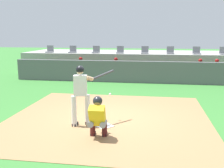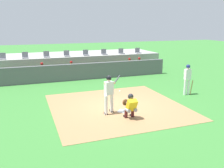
{
  "view_description": "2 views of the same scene",
  "coord_description": "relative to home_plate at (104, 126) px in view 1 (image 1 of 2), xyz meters",
  "views": [
    {
      "loc": [
        1.39,
        -8.19,
        2.72
      ],
      "look_at": [
        0.0,
        0.7,
        1.0
      ],
      "focal_mm": 42.82,
      "sensor_mm": 36.0,
      "label": 1
    },
    {
      "loc": [
        -4.2,
        -10.8,
        4.06
      ],
      "look_at": [
        0.0,
        0.7,
        1.0
      ],
      "focal_mm": 39.11,
      "sensor_mm": 36.0,
      "label": 2
    }
  ],
  "objects": [
    {
      "name": "catcher_crouched",
      "position": [
        -0.01,
        -0.85,
        0.59
      ],
      "size": [
        0.49,
        1.83,
        1.13
      ],
      "color": "gray",
      "rests_on": "ground"
    },
    {
      "name": "stadium_seat_0",
      "position": [
        -5.69,
        10.18,
        1.51
      ],
      "size": [
        0.46,
        0.46,
        0.48
      ],
      "color": "slate",
      "rests_on": "stands_platform"
    },
    {
      "name": "stadium_seat_1",
      "position": [
        -4.06,
        10.18,
        1.51
      ],
      "size": [
        0.46,
        0.46,
        0.48
      ],
      "color": "slate",
      "rests_on": "stands_platform"
    },
    {
      "name": "dirt_infield",
      "position": [
        0.0,
        0.8,
        -0.02
      ],
      "size": [
        6.4,
        6.4,
        0.01
      ],
      "primitive_type": "cube",
      "color": "#9E754C",
      "rests_on": "ground"
    },
    {
      "name": "stadium_seat_5",
      "position": [
        2.44,
        10.18,
        1.51
      ],
      "size": [
        0.46,
        0.46,
        0.48
      ],
      "color": "slate",
      "rests_on": "stands_platform"
    },
    {
      "name": "stadium_seat_3",
      "position": [
        -0.81,
        10.18,
        1.51
      ],
      "size": [
        0.46,
        0.46,
        0.48
      ],
      "color": "slate",
      "rests_on": "stands_platform"
    },
    {
      "name": "dugout_player_0",
      "position": [
        -2.98,
        8.14,
        0.65
      ],
      "size": [
        0.49,
        0.7,
        1.3
      ],
      "color": "#939399",
      "rests_on": "ground"
    },
    {
      "name": "stadium_seat_4",
      "position": [
        0.81,
        10.18,
        1.51
      ],
      "size": [
        0.46,
        0.46,
        0.48
      ],
      "color": "slate",
      "rests_on": "stands_platform"
    },
    {
      "name": "stands_platform",
      "position": [
        0.0,
        11.7,
        0.68
      ],
      "size": [
        15.0,
        4.4,
        1.4
      ],
      "primitive_type": "cube",
      "color": "#9E9E99",
      "rests_on": "ground"
    },
    {
      "name": "stadium_seat_6",
      "position": [
        4.06,
        10.18,
        1.51
      ],
      "size": [
        0.46,
        0.46,
        0.48
      ],
      "color": "slate",
      "rests_on": "stands_platform"
    },
    {
      "name": "ground_plane",
      "position": [
        0.0,
        0.8,
        -0.02
      ],
      "size": [
        80.0,
        80.0,
        0.0
      ],
      "primitive_type": "plane",
      "color": "#387A33"
    },
    {
      "name": "dugout_player_3",
      "position": [
        4.9,
        8.14,
        0.65
      ],
      "size": [
        0.49,
        0.7,
        1.3
      ],
      "color": "#939399",
      "rests_on": "ground"
    },
    {
      "name": "batter_at_plate",
      "position": [
        -0.68,
        0.02,
        1.01
      ],
      "size": [
        1.12,
        1.03,
        1.8
      ],
      "color": "silver",
      "rests_on": "ground"
    },
    {
      "name": "dugout_wall",
      "position": [
        0.0,
        7.3,
        0.58
      ],
      "size": [
        13.0,
        0.3,
        1.2
      ],
      "primitive_type": "cube",
      "color": "#59595E",
      "rests_on": "ground"
    },
    {
      "name": "home_plate",
      "position": [
        0.0,
        0.0,
        0.0
      ],
      "size": [
        0.62,
        0.62,
        0.02
      ],
      "primitive_type": "cube",
      "rotation": [
        0.0,
        0.0,
        0.79
      ],
      "color": "white",
      "rests_on": "dirt_infield"
    },
    {
      "name": "dugout_player_1",
      "position": [
        -0.83,
        8.14,
        0.65
      ],
      "size": [
        0.49,
        0.7,
        1.3
      ],
      "color": "#939399",
      "rests_on": "ground"
    },
    {
      "name": "stadium_seat_7",
      "position": [
        5.69,
        10.18,
        1.51
      ],
      "size": [
        0.46,
        0.46,
        0.48
      ],
      "color": "slate",
      "rests_on": "stands_platform"
    },
    {
      "name": "stadium_seat_2",
      "position": [
        -2.44,
        10.18,
        1.51
      ],
      "size": [
        0.46,
        0.46,
        0.48
      ],
      "color": "slate",
      "rests_on": "stands_platform"
    },
    {
      "name": "dugout_player_2",
      "position": [
        4.0,
        8.14,
        0.65
      ],
      "size": [
        0.49,
        0.7,
        1.3
      ],
      "color": "#939399",
      "rests_on": "ground"
    },
    {
      "name": "dugout_bench",
      "position": [
        0.0,
        8.3,
        0.2
      ],
      "size": [
        11.8,
        0.44,
        0.45
      ],
      "primitive_type": "cube",
      "color": "olive",
      "rests_on": "ground"
    }
  ]
}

